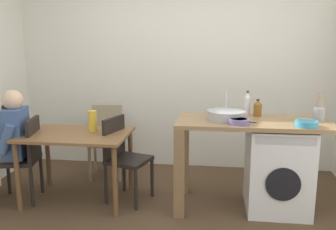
{
  "coord_description": "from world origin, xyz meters",
  "views": [
    {
      "loc": [
        0.5,
        -2.96,
        1.64
      ],
      "look_at": [
        0.07,
        0.45,
        0.96
      ],
      "focal_mm": 37.45,
      "sensor_mm": 36.0,
      "label": 1
    }
  ],
  "objects_px": {
    "bottle_tall_green": "(247,104)",
    "seated_person": "(8,140)",
    "utensil_crock": "(319,114)",
    "vase": "(93,121)",
    "chair_spare_by_wall": "(107,136)",
    "bottle_squat_brown": "(258,109)",
    "colander": "(306,123)",
    "chair_opposite": "(123,154)",
    "chair_person_seat": "(25,155)",
    "mixing_bowl": "(239,121)",
    "dining_table": "(77,142)",
    "washing_machine": "(277,169)"
  },
  "relations": [
    {
      "from": "chair_opposite",
      "to": "vase",
      "type": "height_order",
      "value": "vase"
    },
    {
      "from": "chair_person_seat",
      "to": "washing_machine",
      "type": "bearing_deg",
      "value": -99.16
    },
    {
      "from": "seated_person",
      "to": "colander",
      "type": "height_order",
      "value": "seated_person"
    },
    {
      "from": "bottle_squat_brown",
      "to": "chair_person_seat",
      "type": "bearing_deg",
      "value": -172.42
    },
    {
      "from": "chair_person_seat",
      "to": "colander",
      "type": "height_order",
      "value": "colander"
    },
    {
      "from": "chair_opposite",
      "to": "seated_person",
      "type": "xyz_separation_m",
      "value": [
        -1.18,
        -0.19,
        0.16
      ]
    },
    {
      "from": "utensil_crock",
      "to": "vase",
      "type": "relative_size",
      "value": 1.33
    },
    {
      "from": "chair_spare_by_wall",
      "to": "bottle_tall_green",
      "type": "relative_size",
      "value": 3.49
    },
    {
      "from": "utensil_crock",
      "to": "mixing_bowl",
      "type": "bearing_deg",
      "value": -162.26
    },
    {
      "from": "chair_opposite",
      "to": "mixing_bowl",
      "type": "bearing_deg",
      "value": 95.91
    },
    {
      "from": "chair_spare_by_wall",
      "to": "bottle_squat_brown",
      "type": "relative_size",
      "value": 4.99
    },
    {
      "from": "mixing_bowl",
      "to": "colander",
      "type": "distance_m",
      "value": 0.6
    },
    {
      "from": "chair_spare_by_wall",
      "to": "vase",
      "type": "xyz_separation_m",
      "value": [
        0.06,
        -0.67,
        0.34
      ]
    },
    {
      "from": "utensil_crock",
      "to": "vase",
      "type": "distance_m",
      "value": 2.3
    },
    {
      "from": "bottle_tall_green",
      "to": "seated_person",
      "type": "bearing_deg",
      "value": -170.21
    },
    {
      "from": "chair_opposite",
      "to": "washing_machine",
      "type": "distance_m",
      "value": 1.6
    },
    {
      "from": "bottle_tall_green",
      "to": "mixing_bowl",
      "type": "bearing_deg",
      "value": -103.79
    },
    {
      "from": "washing_machine",
      "to": "vase",
      "type": "bearing_deg",
      "value": 177.95
    },
    {
      "from": "dining_table",
      "to": "chair_person_seat",
      "type": "relative_size",
      "value": 1.22
    },
    {
      "from": "chair_person_seat",
      "to": "chair_spare_by_wall",
      "type": "xyz_separation_m",
      "value": [
        0.64,
        0.86,
        0.0
      ]
    },
    {
      "from": "chair_spare_by_wall",
      "to": "vase",
      "type": "height_order",
      "value": "vase"
    },
    {
      "from": "bottle_squat_brown",
      "to": "utensil_crock",
      "type": "distance_m",
      "value": 0.59
    },
    {
      "from": "chair_spare_by_wall",
      "to": "mixing_bowl",
      "type": "xyz_separation_m",
      "value": [
        1.57,
        -0.94,
        0.44
      ]
    },
    {
      "from": "bottle_squat_brown",
      "to": "colander",
      "type": "bearing_deg",
      "value": -47.79
    },
    {
      "from": "bottle_tall_green",
      "to": "bottle_squat_brown",
      "type": "distance_m",
      "value": 0.13
    },
    {
      "from": "seated_person",
      "to": "mixing_bowl",
      "type": "bearing_deg",
      "value": -102.88
    },
    {
      "from": "bottle_squat_brown",
      "to": "utensil_crock",
      "type": "relative_size",
      "value": 0.6
    },
    {
      "from": "colander",
      "to": "utensil_crock",
      "type": "bearing_deg",
      "value": 56.3
    },
    {
      "from": "mixing_bowl",
      "to": "washing_machine",
      "type": "bearing_deg",
      "value": 25.53
    },
    {
      "from": "bottle_tall_green",
      "to": "colander",
      "type": "distance_m",
      "value": 0.7
    },
    {
      "from": "chair_opposite",
      "to": "mixing_bowl",
      "type": "relative_size",
      "value": 4.66
    },
    {
      "from": "chair_person_seat",
      "to": "bottle_tall_green",
      "type": "xyz_separation_m",
      "value": [
        2.33,
        0.4,
        0.53
      ]
    },
    {
      "from": "washing_machine",
      "to": "seated_person",
      "type": "bearing_deg",
      "value": -176.94
    },
    {
      "from": "chair_spare_by_wall",
      "to": "utensil_crock",
      "type": "xyz_separation_m",
      "value": [
        2.36,
        -0.69,
        0.48
      ]
    },
    {
      "from": "chair_opposite",
      "to": "vase",
      "type": "relative_size",
      "value": 4.01
    },
    {
      "from": "bottle_squat_brown",
      "to": "utensil_crock",
      "type": "bearing_deg",
      "value": -15.31
    },
    {
      "from": "dining_table",
      "to": "seated_person",
      "type": "xyz_separation_m",
      "value": [
        -0.7,
        -0.12,
        0.03
      ]
    },
    {
      "from": "utensil_crock",
      "to": "bottle_squat_brown",
      "type": "bearing_deg",
      "value": 164.69
    },
    {
      "from": "chair_person_seat",
      "to": "chair_spare_by_wall",
      "type": "height_order",
      "value": "same"
    },
    {
      "from": "chair_opposite",
      "to": "bottle_squat_brown",
      "type": "bearing_deg",
      "value": 114.06
    },
    {
      "from": "bottle_tall_green",
      "to": "mixing_bowl",
      "type": "xyz_separation_m",
      "value": [
        -0.12,
        -0.48,
        -0.09
      ]
    },
    {
      "from": "bottle_squat_brown",
      "to": "colander",
      "type": "distance_m",
      "value": 0.58
    },
    {
      "from": "dining_table",
      "to": "seated_person",
      "type": "height_order",
      "value": "seated_person"
    },
    {
      "from": "dining_table",
      "to": "chair_opposite",
      "type": "xyz_separation_m",
      "value": [
        0.48,
        0.07,
        -0.14
      ]
    },
    {
      "from": "washing_machine",
      "to": "bottle_squat_brown",
      "type": "relative_size",
      "value": 4.77
    },
    {
      "from": "colander",
      "to": "chair_opposite",
      "type": "bearing_deg",
      "value": 171.76
    },
    {
      "from": "mixing_bowl",
      "to": "chair_opposite",
      "type": "bearing_deg",
      "value": 168.6
    },
    {
      "from": "dining_table",
      "to": "colander",
      "type": "relative_size",
      "value": 5.5
    },
    {
      "from": "bottle_tall_green",
      "to": "bottle_squat_brown",
      "type": "height_order",
      "value": "bottle_tall_green"
    },
    {
      "from": "bottle_squat_brown",
      "to": "seated_person",
      "type": "bearing_deg",
      "value": -172.16
    }
  ]
}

